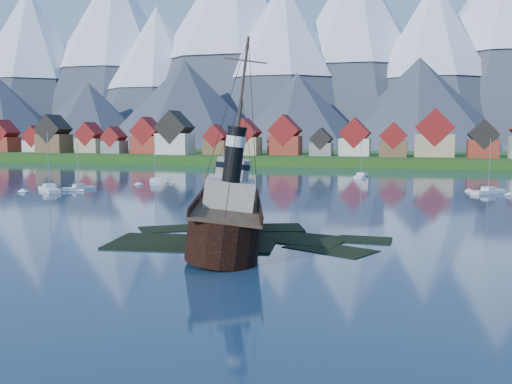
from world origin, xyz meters
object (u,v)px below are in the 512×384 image
(sailboat_c, at_px, (155,183))
(sailboat_f, at_px, (49,190))
(sailboat_e, at_px, (361,176))
(tugboat_wreck, at_px, (228,215))
(sailboat_b, at_px, (79,189))
(sailboat_d, at_px, (488,192))

(sailboat_c, xyz_separation_m, sailboat_f, (-13.39, -20.87, 0.03))
(sailboat_e, bearing_deg, tugboat_wreck, -88.37)
(tugboat_wreck, xyz_separation_m, sailboat_f, (-51.61, 39.27, -2.64))
(sailboat_e, height_order, sailboat_f, sailboat_f)
(sailboat_b, xyz_separation_m, sailboat_e, (53.66, 48.48, -0.01))
(sailboat_f, bearing_deg, tugboat_wreck, -85.80)
(sailboat_f, bearing_deg, sailboat_d, -35.11)
(sailboat_c, xyz_separation_m, sailboat_d, (72.05, -0.48, -0.01))
(sailboat_b, relative_size, sailboat_f, 0.80)
(sailboat_c, height_order, sailboat_d, sailboat_c)
(sailboat_b, relative_size, sailboat_c, 0.87)
(tugboat_wreck, height_order, sailboat_b, tugboat_wreck)
(sailboat_b, distance_m, sailboat_f, 5.91)
(tugboat_wreck, xyz_separation_m, sailboat_b, (-47.72, 43.72, -2.69))
(tugboat_wreck, height_order, sailboat_f, tugboat_wreck)
(tugboat_wreck, relative_size, sailboat_b, 2.89)
(sailboat_d, distance_m, sailboat_f, 87.84)
(tugboat_wreck, xyz_separation_m, sailboat_e, (5.94, 92.19, -2.70))
(sailboat_f, bearing_deg, sailboat_b, 0.26)
(sailboat_d, bearing_deg, sailboat_c, -137.14)
(sailboat_b, xyz_separation_m, sailboat_d, (81.55, 15.95, 0.02))
(sailboat_b, distance_m, sailboat_c, 18.98)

